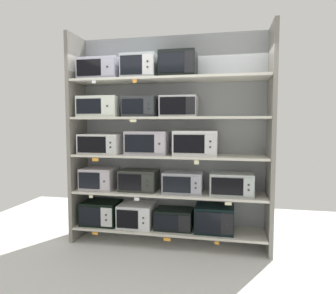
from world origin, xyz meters
The scene contains 37 objects.
ground centered at (0.00, -1.00, -0.01)m, with size 6.50×6.00×0.02m, color silver.
back_panel centered at (0.00, 0.27, 1.39)m, with size 2.70×0.04×2.79m, color #9EA3A8.
upright_left centered at (-1.28, 0.00, 1.39)m, with size 0.05×0.50×2.79m, color gray.
upright_right centered at (1.28, 0.00, 1.39)m, with size 0.05×0.50×2.79m, color gray.
shelf_0 centered at (0.00, 0.00, 0.20)m, with size 2.50×0.50×0.03m, color beige.
microwave_0 centered at (-0.95, 0.00, 0.37)m, with size 0.49×0.41×0.31m.
microwave_1 centered at (-0.43, 0.00, 0.36)m, with size 0.46×0.42×0.30m.
microwave_2 centered at (0.08, 0.00, 0.34)m, with size 0.48×0.34×0.26m.
microwave_3 centered at (0.61, 0.00, 0.38)m, with size 0.49×0.40×0.33m.
price_tag_0 centered at (-0.92, -0.25, 0.16)m, with size 0.08×0.00×0.03m, color orange.
price_tag_1 centered at (0.04, -0.25, 0.16)m, with size 0.09×0.00×0.04m, color orange.
price_tag_2 centered at (0.65, -0.25, 0.16)m, with size 0.05×0.00×0.04m, color orange.
shelf_1 centered at (0.00, 0.00, 0.69)m, with size 2.50×0.50×0.03m, color beige.
microwave_4 centered at (-0.97, 0.00, 0.85)m, with size 0.45×0.39×0.29m.
microwave_5 centered at (-0.39, 0.00, 0.84)m, with size 0.49×0.36×0.28m.
microwave_6 centered at (0.20, 0.00, 0.84)m, with size 0.51×0.37×0.27m.
microwave_7 centered at (0.82, 0.00, 0.84)m, with size 0.53×0.37×0.28m.
price_tag_3 centered at (-0.97, -0.25, 0.65)m, with size 0.05×0.00×0.04m, color beige.
price_tag_4 centered at (-0.35, -0.25, 0.65)m, with size 0.07×0.00×0.04m, color white.
price_tag_5 centered at (0.78, -0.25, 0.65)m, with size 0.08×0.00×0.04m, color beige.
shelf_2 centered at (0.00, 0.00, 1.18)m, with size 2.50×0.50×0.03m, color beige.
microwave_8 centered at (-0.91, 0.00, 1.33)m, with size 0.56×0.43×0.26m.
microwave_9 centered at (-0.28, 0.00, 1.35)m, with size 0.55×0.36×0.31m.
microwave_10 centered at (0.36, 0.00, 1.35)m, with size 0.55×0.39×0.31m.
price_tag_6 centered at (-0.90, -0.25, 1.14)m, with size 0.09×0.00×0.04m, color orange.
price_tag_7 centered at (0.40, -0.25, 1.13)m, with size 0.06×0.00×0.05m, color beige.
shelf_3 centered at (0.00, 0.00, 1.67)m, with size 2.50×0.50×0.03m, color beige.
microwave_11 centered at (-0.92, 0.00, 1.82)m, with size 0.55×0.44×0.27m.
microwave_12 centered at (-0.36, 0.00, 1.82)m, with size 0.44×0.35×0.26m.
microwave_13 centered at (0.15, 0.00, 1.82)m, with size 0.46×0.40×0.26m.
price_tag_8 centered at (-0.39, -0.25, 1.63)m, with size 0.09×0.00×0.03m, color beige.
shelf_4 centered at (0.00, 0.00, 2.16)m, with size 2.50×0.50×0.03m, color beige.
microwave_14 centered at (-0.92, 0.00, 2.32)m, with size 0.54×0.37×0.28m.
microwave_15 centered at (-0.37, 0.00, 2.33)m, with size 0.45×0.35×0.31m.
microwave_16 centered at (0.13, 0.00, 2.34)m, with size 0.46×0.38×0.33m.
price_tag_9 centered at (-0.90, -0.25, 2.12)m, with size 0.05×0.00×0.04m, color white.
price_tag_10 centered at (-0.37, -0.25, 2.12)m, with size 0.05×0.00×0.04m, color orange.
Camera 1 is at (0.76, -3.81, 1.60)m, focal length 31.97 mm.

